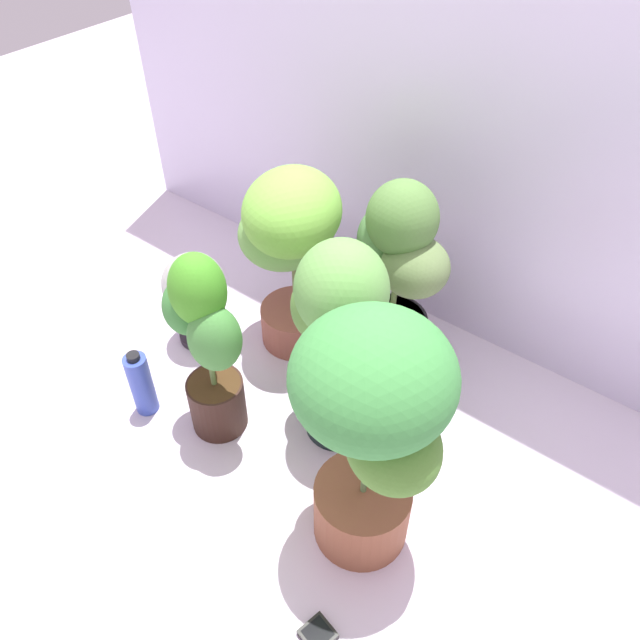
% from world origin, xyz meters
% --- Properties ---
extents(ground_plane, '(8.00, 8.00, 0.00)m').
position_xyz_m(ground_plane, '(0.00, 0.00, 0.00)').
color(ground_plane, silver).
rests_on(ground_plane, ground).
extents(mylar_back_wall, '(3.20, 0.01, 2.00)m').
position_xyz_m(mylar_back_wall, '(0.00, 0.86, 1.00)').
color(mylar_back_wall, silver).
rests_on(mylar_back_wall, ground).
extents(potted_plant_front_right, '(0.54, 0.54, 0.84)m').
position_xyz_m(potted_plant_front_right, '(0.30, -0.11, 0.53)').
color(potted_plant_front_right, brown).
rests_on(potted_plant_front_right, ground).
extents(potted_plant_center, '(0.42, 0.38, 0.76)m').
position_xyz_m(potted_plant_center, '(0.02, 0.15, 0.46)').
color(potted_plant_center, black).
rests_on(potted_plant_center, ground).
extents(potted_plant_back_center, '(0.42, 0.31, 0.76)m').
position_xyz_m(potted_plant_back_center, '(-0.01, 0.53, 0.41)').
color(potted_plant_back_center, black).
rests_on(potted_plant_back_center, ground).
extents(potted_plant_back_left, '(0.49, 0.46, 0.73)m').
position_xyz_m(potted_plant_back_left, '(-0.39, 0.42, 0.46)').
color(potted_plant_back_left, '#96503F').
rests_on(potted_plant_back_left, ground).
extents(potted_plant_front_left, '(0.35, 0.24, 0.72)m').
position_xyz_m(potted_plant_front_left, '(-0.31, -0.07, 0.39)').
color(potted_plant_front_left, '#351F17').
rests_on(potted_plant_front_left, ground).
extents(hygrometer_box, '(0.10, 0.10, 0.03)m').
position_xyz_m(hygrometer_box, '(0.38, -0.43, 0.01)').
color(hygrometer_box, black).
rests_on(hygrometer_box, ground).
extents(floor_fan, '(0.28, 0.28, 0.39)m').
position_xyz_m(floor_fan, '(-0.66, 0.19, 0.25)').
color(floor_fan, '#261E26').
rests_on(floor_fan, ground).
extents(nutrient_bottle, '(0.08, 0.08, 0.27)m').
position_xyz_m(nutrient_bottle, '(-0.56, -0.18, 0.13)').
color(nutrient_bottle, '#394FB5').
rests_on(nutrient_bottle, ground).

